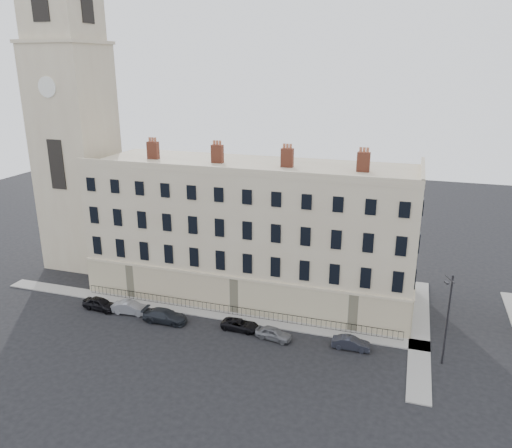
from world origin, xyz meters
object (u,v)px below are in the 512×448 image
object	(u,v)px
car_d	(240,325)
car_e	(274,333)
car_a	(100,304)
car_b	(131,308)
car_c	(165,316)
car_f	(351,343)
streetlamp	(447,316)

from	to	relation	value
car_d	car_e	xyz separation A→B (m)	(3.70, -0.74, 0.08)
car_a	car_b	xyz separation A→B (m)	(3.63, 0.20, -0.01)
car_a	car_c	bearing A→B (deg)	-87.05
car_d	car_f	bearing A→B (deg)	-89.06
car_b	car_f	size ratio (longest dim) A/B	1.13
car_e	car_f	world-z (taller)	car_e
car_c	streetlamp	distance (m)	27.37
car_c	car_f	bearing A→B (deg)	-89.86
car_c	car_f	xyz separation A→B (m)	(19.03, 0.64, -0.09)
car_b	streetlamp	bearing A→B (deg)	-95.31
car_c	car_b	bearing A→B (deg)	81.04
car_a	car_c	distance (m)	8.02
car_b	car_e	xyz separation A→B (m)	(16.03, -0.44, -0.05)
car_e	car_f	distance (m)	7.41
car_b	car_e	bearing A→B (deg)	-96.88
car_a	streetlamp	size ratio (longest dim) A/B	0.46
streetlamp	car_f	bearing A→B (deg)	156.91
car_b	car_e	world-z (taller)	car_b
car_c	car_e	world-z (taller)	car_c
car_a	car_b	size ratio (longest dim) A/B	0.99
car_b	car_d	distance (m)	12.34
car_f	streetlamp	world-z (taller)	streetlamp
car_c	car_e	bearing A→B (deg)	-91.22
car_d	streetlamp	bearing A→B (deg)	-88.85
car_a	car_f	xyz separation A→B (m)	(27.05, 0.29, -0.09)
streetlamp	car_a	bearing A→B (deg)	157.84
car_b	car_c	distance (m)	4.42
car_a	car_f	size ratio (longest dim) A/B	1.11
car_b	car_c	xyz separation A→B (m)	(4.39, -0.55, 0.02)
car_f	car_e	bearing A→B (deg)	93.20
car_a	car_d	distance (m)	15.97
car_f	car_a	bearing A→B (deg)	89.74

